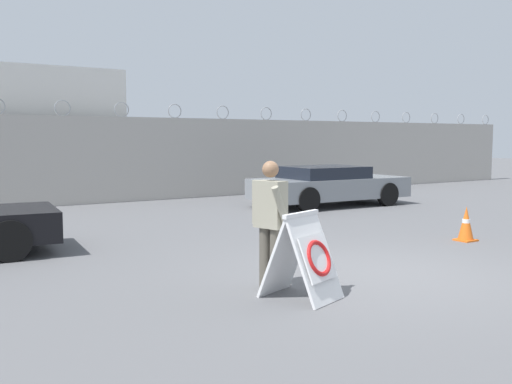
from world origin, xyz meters
TOP-DOWN VIEW (x-y plane):
  - ground_plane at (0.00, 0.00)m, footprint 90.00×90.00m
  - perimeter_wall at (-0.00, 11.15)m, footprint 36.00×0.30m
  - barricade_sign at (-1.75, -0.42)m, footprint 0.91×1.03m
  - security_guard at (-1.83, 0.22)m, footprint 0.36×0.66m
  - traffic_cone_mid at (3.24, 1.09)m, footprint 0.34×0.34m
  - parked_car_far_side at (4.66, 6.91)m, footprint 4.63×2.10m

SIDE VIEW (x-z plane):
  - ground_plane at x=0.00m, z-range 0.00..0.00m
  - traffic_cone_mid at x=3.24m, z-range 0.00..0.66m
  - barricade_sign at x=-1.75m, z-range -0.01..1.06m
  - parked_car_far_side at x=4.66m, z-range 0.03..1.18m
  - security_guard at x=-1.83m, z-range 0.08..1.75m
  - perimeter_wall at x=0.00m, z-range -0.22..2.84m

